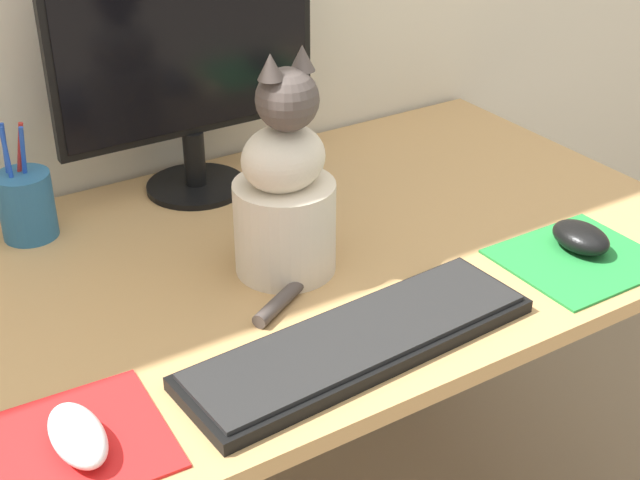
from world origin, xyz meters
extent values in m
cube|color=tan|center=(0.00, 0.00, 0.70)|extent=(1.36, 0.73, 0.02)
cube|color=olive|center=(0.64, 0.33, 0.34)|extent=(0.05, 0.05, 0.69)
cylinder|color=black|center=(0.01, 0.27, 0.72)|extent=(0.17, 0.17, 0.01)
cylinder|color=black|center=(0.01, 0.27, 0.77)|extent=(0.04, 0.04, 0.09)
cube|color=black|center=(0.01, 0.27, 0.98)|extent=(0.45, 0.02, 0.33)
cube|color=black|center=(0.01, 0.26, 0.98)|extent=(0.43, 0.00, 0.30)
cube|color=black|center=(-0.01, -0.25, 0.72)|extent=(0.48, 0.17, 0.02)
cube|color=black|center=(-0.01, -0.25, 0.73)|extent=(0.46, 0.15, 0.01)
cube|color=red|center=(-0.38, -0.24, 0.71)|extent=(0.22, 0.20, 0.00)
cube|color=#238438|center=(0.39, -0.25, 0.71)|extent=(0.22, 0.19, 0.00)
ellipsoid|color=white|center=(-0.37, -0.25, 0.73)|extent=(0.06, 0.11, 0.04)
ellipsoid|color=black|center=(0.41, -0.23, 0.74)|extent=(0.07, 0.10, 0.04)
cylinder|color=beige|center=(0.01, -0.04, 0.78)|extent=(0.17, 0.17, 0.14)
ellipsoid|color=beige|center=(0.01, -0.04, 0.89)|extent=(0.14, 0.12, 0.09)
sphere|color=#4C423D|center=(0.01, -0.05, 0.97)|extent=(0.10, 0.10, 0.09)
cone|color=#4C423D|center=(-0.01, -0.05, 1.02)|extent=(0.04, 0.04, 0.03)
cone|color=#4C423D|center=(0.04, -0.04, 1.02)|extent=(0.04, 0.04, 0.03)
cylinder|color=#4C423D|center=(-0.01, -0.10, 0.72)|extent=(0.17, 0.11, 0.02)
cylinder|color=#286089|center=(-0.27, 0.26, 0.76)|extent=(0.08, 0.08, 0.10)
cylinder|color=#1E47B2|center=(-0.27, 0.26, 0.82)|extent=(0.01, 0.03, 0.14)
cylinder|color=#1E47B2|center=(-0.29, 0.28, 0.82)|extent=(0.01, 0.01, 0.14)
cylinder|color=#1E47B2|center=(-0.29, 0.26, 0.82)|extent=(0.01, 0.02, 0.14)
cylinder|color=red|center=(-0.27, 0.27, 0.82)|extent=(0.03, 0.01, 0.14)
camera|label=1|loc=(-0.54, -1.00, 1.39)|focal=50.00mm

